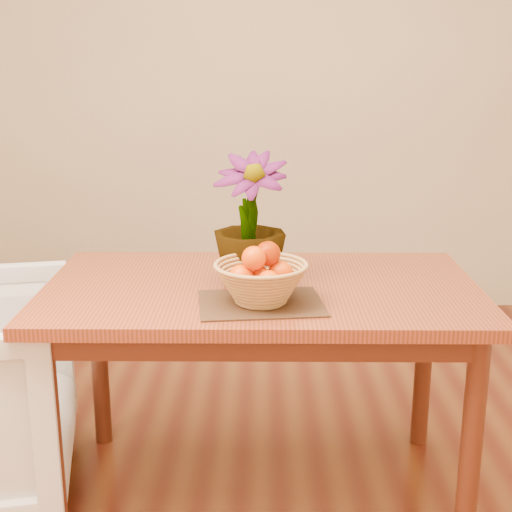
{
  "coord_description": "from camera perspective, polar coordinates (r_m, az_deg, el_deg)",
  "views": [
    {
      "loc": [
        0.0,
        -1.9,
        1.45
      ],
      "look_at": [
        -0.02,
        0.17,
        0.88
      ],
      "focal_mm": 50.0,
      "sensor_mm": 36.0,
      "label": 1
    }
  ],
  "objects": [
    {
      "name": "placemat",
      "position": [
        2.12,
        0.39,
        -3.8
      ],
      "size": [
        0.4,
        0.31,
        0.01
      ],
      "primitive_type": "cube",
      "rotation": [
        0.0,
        0.0,
        0.12
      ],
      "color": "#3C2715",
      "rests_on": "table"
    },
    {
      "name": "wicker_basket",
      "position": [
        2.11,
        0.4,
        -2.29
      ],
      "size": [
        0.28,
        0.28,
        0.11
      ],
      "color": "#A88346",
      "rests_on": "placemat"
    },
    {
      "name": "potted_plant",
      "position": [
        2.26,
        -0.52,
        2.9
      ],
      "size": [
        0.27,
        0.27,
        0.42
      ],
      "primitive_type": "imported",
      "rotation": [
        0.0,
        0.0,
        -0.14
      ],
      "color": "#1D4814",
      "rests_on": "table"
    },
    {
      "name": "wall_back",
      "position": [
        4.15,
        0.49,
        14.0
      ],
      "size": [
        4.0,
        0.02,
        2.7
      ],
      "primitive_type": "cube",
      "color": "beige",
      "rests_on": "floor"
    },
    {
      "name": "orange_pile",
      "position": [
        2.09,
        0.49,
        -0.9
      ],
      "size": [
        0.19,
        0.18,
        0.13
      ],
      "rotation": [
        0.0,
        0.0,
        -0.24
      ],
      "color": "#E74C03",
      "rests_on": "wicker_basket"
    },
    {
      "name": "table",
      "position": [
        2.33,
        0.41,
        -4.36
      ],
      "size": [
        1.4,
        0.8,
        0.75
      ],
      "color": "maroon",
      "rests_on": "floor"
    }
  ]
}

